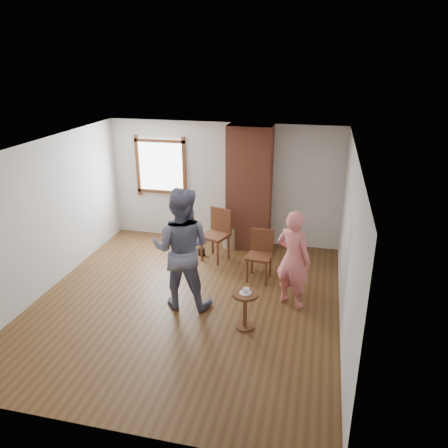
{
  "coord_description": "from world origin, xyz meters",
  "views": [
    {
      "loc": [
        2.05,
        -6.04,
        3.9
      ],
      "look_at": [
        0.46,
        0.8,
        1.15
      ],
      "focal_mm": 35.0,
      "sensor_mm": 36.0,
      "label": 1
    }
  ],
  "objects_px": {
    "dining_chair_left": "(217,231)",
    "person_pink": "(293,259)",
    "side_table": "(245,304)",
    "man": "(181,249)",
    "stoneware_crock": "(231,236)",
    "dining_chair_right": "(260,252)"
  },
  "relations": [
    {
      "from": "man",
      "to": "person_pink",
      "type": "relative_size",
      "value": 1.22
    },
    {
      "from": "side_table",
      "to": "dining_chair_right",
      "type": "bearing_deg",
      "value": 90.8
    },
    {
      "from": "dining_chair_right",
      "to": "man",
      "type": "distance_m",
      "value": 1.7
    },
    {
      "from": "dining_chair_left",
      "to": "person_pink",
      "type": "relative_size",
      "value": 0.62
    },
    {
      "from": "dining_chair_left",
      "to": "person_pink",
      "type": "height_order",
      "value": "person_pink"
    },
    {
      "from": "dining_chair_right",
      "to": "side_table",
      "type": "relative_size",
      "value": 1.55
    },
    {
      "from": "stoneware_crock",
      "to": "dining_chair_right",
      "type": "xyz_separation_m",
      "value": [
        0.81,
        -1.25,
        0.28
      ]
    },
    {
      "from": "stoneware_crock",
      "to": "person_pink",
      "type": "bearing_deg",
      "value": -54.61
    },
    {
      "from": "dining_chair_left",
      "to": "dining_chair_right",
      "type": "distance_m",
      "value": 1.17
    },
    {
      "from": "side_table",
      "to": "person_pink",
      "type": "distance_m",
      "value": 1.12
    },
    {
      "from": "man",
      "to": "dining_chair_right",
      "type": "bearing_deg",
      "value": -135.72
    },
    {
      "from": "side_table",
      "to": "person_pink",
      "type": "xyz_separation_m",
      "value": [
        0.62,
        0.84,
        0.42
      ]
    },
    {
      "from": "stoneware_crock",
      "to": "dining_chair_left",
      "type": "relative_size",
      "value": 0.46
    },
    {
      "from": "dining_chair_right",
      "to": "man",
      "type": "xyz_separation_m",
      "value": [
        -1.1,
        -1.21,
        0.49
      ]
    },
    {
      "from": "person_pink",
      "to": "stoneware_crock",
      "type": "bearing_deg",
      "value": -29.31
    },
    {
      "from": "dining_chair_left",
      "to": "person_pink",
      "type": "xyz_separation_m",
      "value": [
        1.61,
        -1.45,
        0.25
      ]
    },
    {
      "from": "man",
      "to": "person_pink",
      "type": "height_order",
      "value": "man"
    },
    {
      "from": "person_pink",
      "to": "side_table",
      "type": "bearing_deg",
      "value": 78.7
    },
    {
      "from": "stoneware_crock",
      "to": "dining_chair_right",
      "type": "height_order",
      "value": "dining_chair_right"
    },
    {
      "from": "man",
      "to": "dining_chair_left",
      "type": "bearing_deg",
      "value": -97.4
    },
    {
      "from": "dining_chair_left",
      "to": "man",
      "type": "relative_size",
      "value": 0.51
    },
    {
      "from": "stoneware_crock",
      "to": "man",
      "type": "distance_m",
      "value": 2.59
    }
  ]
}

